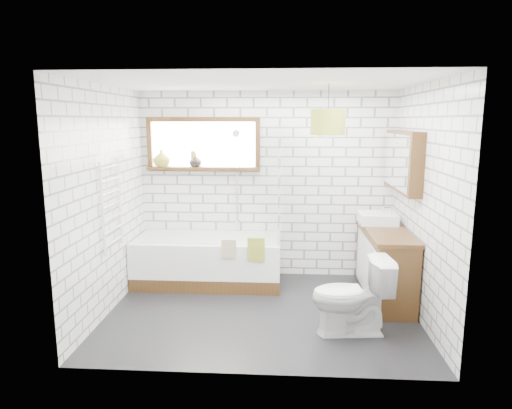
# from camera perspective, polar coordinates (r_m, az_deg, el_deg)

# --- Properties ---
(floor) EXTENTS (3.40, 2.60, 0.01)m
(floor) POSITION_cam_1_polar(r_m,az_deg,el_deg) (5.28, 0.68, -13.24)
(floor) COLOR black
(floor) RESTS_ON ground
(ceiling) EXTENTS (3.40, 2.60, 0.01)m
(ceiling) POSITION_cam_1_polar(r_m,az_deg,el_deg) (4.85, 0.75, 15.05)
(ceiling) COLOR white
(ceiling) RESTS_ON ground
(wall_back) EXTENTS (3.40, 0.01, 2.50)m
(wall_back) POSITION_cam_1_polar(r_m,az_deg,el_deg) (6.20, 1.33, 2.42)
(wall_back) COLOR white
(wall_back) RESTS_ON ground
(wall_front) EXTENTS (3.40, 0.01, 2.50)m
(wall_front) POSITION_cam_1_polar(r_m,az_deg,el_deg) (3.64, -0.34, -3.35)
(wall_front) COLOR white
(wall_front) RESTS_ON ground
(wall_left) EXTENTS (0.01, 2.60, 2.50)m
(wall_left) POSITION_cam_1_polar(r_m,az_deg,el_deg) (5.28, -18.11, 0.48)
(wall_left) COLOR white
(wall_left) RESTS_ON ground
(wall_right) EXTENTS (0.01, 2.60, 2.50)m
(wall_right) POSITION_cam_1_polar(r_m,az_deg,el_deg) (5.12, 20.15, 0.06)
(wall_right) COLOR white
(wall_right) RESTS_ON ground
(window) EXTENTS (1.52, 0.16, 0.68)m
(window) POSITION_cam_1_polar(r_m,az_deg,el_deg) (6.19, -6.62, 7.46)
(window) COLOR #37210F
(window) RESTS_ON wall_back
(towel_radiator) EXTENTS (0.06, 0.52, 1.00)m
(towel_radiator) POSITION_cam_1_polar(r_m,az_deg,el_deg) (5.27, -17.63, -0.06)
(towel_radiator) COLOR white
(towel_radiator) RESTS_ON wall_left
(mirror_cabinet) EXTENTS (0.16, 1.20, 0.70)m
(mirror_cabinet) POSITION_cam_1_polar(r_m,az_deg,el_deg) (5.62, 17.86, 5.19)
(mirror_cabinet) COLOR #37210F
(mirror_cabinet) RESTS_ON wall_right
(shower_riser) EXTENTS (0.02, 0.02, 1.30)m
(shower_riser) POSITION_cam_1_polar(r_m,az_deg,el_deg) (6.17, -2.40, 3.31)
(shower_riser) COLOR silver
(shower_riser) RESTS_ON wall_back
(bathtub) EXTENTS (1.89, 0.83, 0.61)m
(bathtub) POSITION_cam_1_polar(r_m,az_deg,el_deg) (6.07, -5.98, -6.95)
(bathtub) COLOR white
(bathtub) RESTS_ON floor
(shower_screen) EXTENTS (0.02, 0.72, 1.50)m
(shower_screen) POSITION_cam_1_polar(r_m,az_deg,el_deg) (5.76, 2.92, 2.90)
(shower_screen) COLOR white
(shower_screen) RESTS_ON bathtub
(towel_green) EXTENTS (0.21, 0.06, 0.28)m
(towel_green) POSITION_cam_1_polar(r_m,az_deg,el_deg) (5.52, 0.02, -5.59)
(towel_green) COLOR olive
(towel_green) RESTS_ON bathtub
(towel_beige) EXTENTS (0.18, 0.04, 0.23)m
(towel_beige) POSITION_cam_1_polar(r_m,az_deg,el_deg) (5.55, -3.41, -5.52)
(towel_beige) COLOR tan
(towel_beige) RESTS_ON bathtub
(vanity) EXTENTS (0.48, 1.49, 0.85)m
(vanity) POSITION_cam_1_polar(r_m,az_deg,el_deg) (5.76, 15.75, -7.01)
(vanity) COLOR #37210F
(vanity) RESTS_ON floor
(basin) EXTENTS (0.45, 0.40, 0.13)m
(basin) POSITION_cam_1_polar(r_m,az_deg,el_deg) (5.86, 14.92, -1.69)
(basin) COLOR white
(basin) RESTS_ON vanity
(tap) EXTENTS (0.04, 0.04, 0.15)m
(tap) POSITION_cam_1_polar(r_m,az_deg,el_deg) (5.88, 16.47, -1.12)
(tap) COLOR silver
(tap) RESTS_ON vanity
(toilet) EXTENTS (0.52, 0.82, 0.79)m
(toilet) POSITION_cam_1_polar(r_m,az_deg,el_deg) (4.73, 11.80, -11.14)
(toilet) COLOR white
(toilet) RESTS_ON floor
(vase_olive) EXTENTS (0.27, 0.27, 0.23)m
(vase_olive) POSITION_cam_1_polar(r_m,az_deg,el_deg) (6.30, -11.72, 5.52)
(vase_olive) COLOR olive
(vase_olive) RESTS_ON window
(vase_dark) EXTENTS (0.19, 0.19, 0.17)m
(vase_dark) POSITION_cam_1_polar(r_m,az_deg,el_deg) (6.20, -7.58, 5.28)
(vase_dark) COLOR black
(vase_dark) RESTS_ON window
(bottle) EXTENTS (0.07, 0.07, 0.21)m
(bottle) POSITION_cam_1_polar(r_m,az_deg,el_deg) (6.20, -7.83, 5.46)
(bottle) COLOR olive
(bottle) RESTS_ON window
(pendant) EXTENTS (0.37, 0.37, 0.27)m
(pendant) POSITION_cam_1_polar(r_m,az_deg,el_deg) (4.96, 8.98, 10.14)
(pendant) COLOR olive
(pendant) RESTS_ON ceiling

